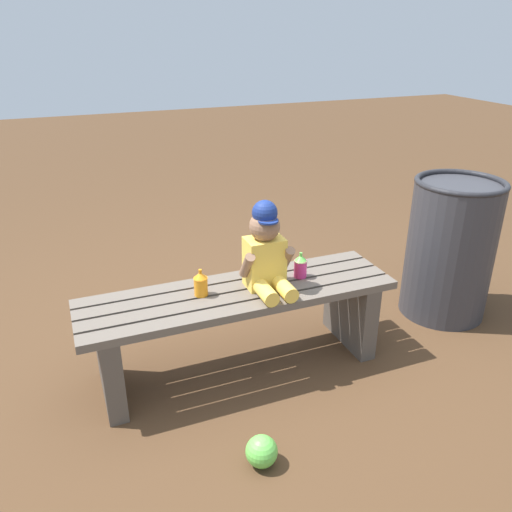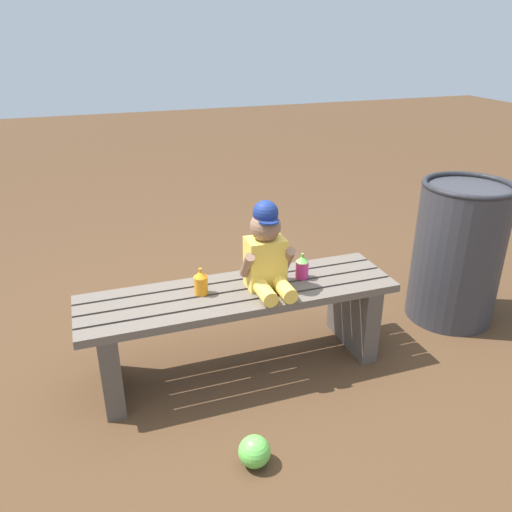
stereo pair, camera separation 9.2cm
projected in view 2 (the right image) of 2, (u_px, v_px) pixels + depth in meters
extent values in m
plane|color=#4C331E|center=(240.00, 365.00, 2.47)|extent=(16.00, 16.00, 0.00)
cube|color=#60564C|center=(250.00, 310.00, 2.18)|extent=(1.43, 0.08, 0.04)
cube|color=#60564C|center=(243.00, 299.00, 2.27)|extent=(1.43, 0.08, 0.04)
cube|color=#60564C|center=(236.00, 289.00, 2.35)|extent=(1.43, 0.08, 0.04)
cube|color=#60564C|center=(230.00, 279.00, 2.44)|extent=(1.43, 0.08, 0.04)
cube|color=#524941|center=(109.00, 357.00, 2.22)|extent=(0.08, 0.38, 0.37)
cube|color=#524941|center=(353.00, 311.00, 2.57)|extent=(0.08, 0.38, 0.37)
cube|color=#F2C64C|center=(265.00, 262.00, 2.30)|extent=(0.17, 0.12, 0.23)
sphere|color=#8C664C|center=(265.00, 226.00, 2.23)|extent=(0.14, 0.14, 0.14)
cylinder|color=navy|center=(269.00, 221.00, 2.18)|extent=(0.09, 0.09, 0.01)
sphere|color=navy|center=(266.00, 213.00, 2.20)|extent=(0.11, 0.11, 0.11)
cylinder|color=#FED050|center=(265.00, 292.00, 2.21)|extent=(0.07, 0.16, 0.07)
cylinder|color=#FED050|center=(284.00, 289.00, 2.24)|extent=(0.07, 0.16, 0.07)
cylinder|color=#8C664C|center=(247.00, 265.00, 2.24)|extent=(0.04, 0.12, 0.14)
cylinder|color=#8C664C|center=(287.00, 259.00, 2.29)|extent=(0.04, 0.12, 0.14)
cylinder|color=orange|center=(201.00, 285.00, 2.25)|extent=(0.06, 0.06, 0.08)
cone|color=orange|center=(200.00, 274.00, 2.23)|extent=(0.06, 0.06, 0.03)
cylinder|color=orange|center=(200.00, 270.00, 2.22)|extent=(0.01, 0.01, 0.02)
cylinder|color=#E5337F|center=(302.00, 269.00, 2.40)|extent=(0.06, 0.06, 0.08)
cone|color=#66CC4C|center=(302.00, 259.00, 2.37)|extent=(0.06, 0.06, 0.03)
cylinder|color=#66CC4C|center=(303.00, 255.00, 2.37)|extent=(0.01, 0.01, 0.02)
sphere|color=#66CC4C|center=(254.00, 451.00, 1.90)|extent=(0.12, 0.12, 0.12)
cylinder|color=#333338|center=(457.00, 254.00, 2.75)|extent=(0.46, 0.46, 0.74)
torus|color=#232327|center=(470.00, 185.00, 2.59)|extent=(0.47, 0.47, 0.03)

